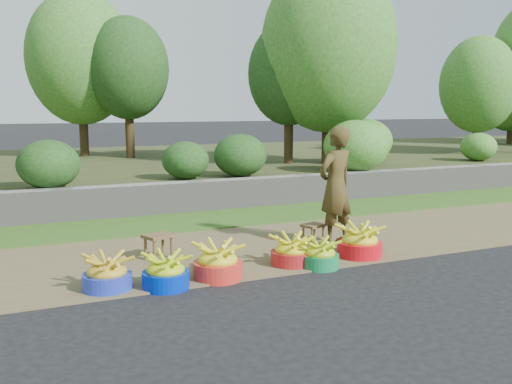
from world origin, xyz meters
name	(u,v)px	position (x,y,z in m)	size (l,w,h in m)	color
ground_plane	(309,273)	(0.00, 0.00, 0.00)	(120.00, 120.00, 0.00)	black
dirt_shoulder	(262,247)	(0.00, 1.25, 0.01)	(80.00, 2.50, 0.02)	brown
grass_verge	(211,219)	(0.00, 3.25, 0.02)	(80.00, 1.50, 0.04)	#345C1B
retaining_wall	(195,197)	(0.00, 4.10, 0.28)	(80.00, 0.35, 0.55)	gray
earth_bank	(134,170)	(0.00, 9.00, 0.25)	(80.00, 10.00, 0.50)	#343B1B
vegetation	(300,73)	(4.35, 8.26, 2.73)	(34.18, 8.30, 4.68)	#312512
basin_a	(107,275)	(-2.18, 0.30, 0.17)	(0.50, 0.50, 0.38)	#1E32B3
basin_b	(166,273)	(-1.61, 0.14, 0.16)	(0.49, 0.49, 0.37)	#0023B2
basin_c	(218,263)	(-1.01, 0.21, 0.18)	(0.54, 0.54, 0.40)	red
basin_d	(291,252)	(-0.04, 0.34, 0.16)	(0.49, 0.49, 0.37)	#A51A1C
basin_e	(320,255)	(0.22, 0.13, 0.15)	(0.45, 0.45, 0.34)	#14783F
basin_f	(360,243)	(0.90, 0.32, 0.19)	(0.56, 0.56, 0.42)	red
stool_left	(158,239)	(-1.40, 1.24, 0.26)	(0.41, 0.37, 0.30)	brown
stool_right	(313,228)	(0.71, 1.14, 0.23)	(0.36, 0.31, 0.26)	brown
vendor_woman	(336,186)	(0.96, 0.99, 0.81)	(0.58, 0.38, 1.59)	black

